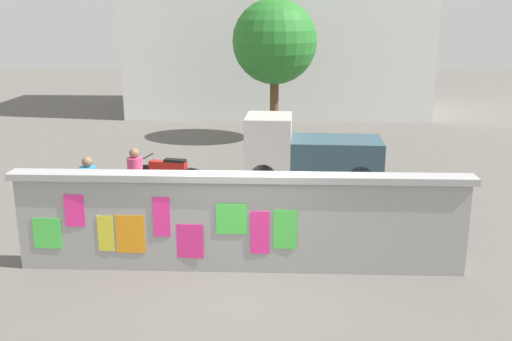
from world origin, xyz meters
The scene contains 10 objects.
ground centered at (0.00, 8.00, 0.00)m, with size 60.00×60.00×0.00m, color #605B56.
poster_wall centered at (-0.01, 0.00, 0.92)m, with size 8.13×0.42×1.79m.
auto_rickshaw_truck centered at (1.39, 5.51, 0.90)m, with size 3.66×1.64×1.85m.
motorcycle centered at (-2.18, 4.88, 0.46)m, with size 1.88×0.66×0.87m.
bicycle_near centered at (1.07, 1.39, 0.36)m, with size 1.71×0.44×0.95m.
bicycle_far centered at (3.34, 2.88, 0.36)m, with size 1.71×0.44×0.95m.
person_walking centered at (-2.51, 2.63, 0.99)m, with size 0.47×0.47×1.62m.
person_bystander centered at (-3.29, 1.81, 0.99)m, with size 0.46×0.46×1.62m.
tree_roadside centered at (0.48, 11.06, 3.48)m, with size 2.96×2.96×4.98m.
building_background centered at (0.56, 17.87, 4.49)m, with size 13.33×6.70×8.95m.
Camera 1 is at (0.68, -9.72, 4.51)m, focal length 40.95 mm.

